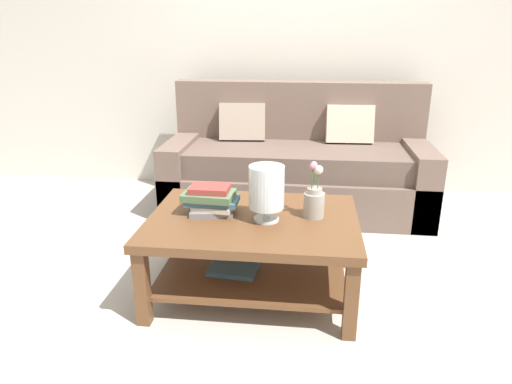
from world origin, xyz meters
TOP-DOWN VIEW (x-y plane):
  - ground_plane at (0.00, 0.00)m, footprint 10.00×10.00m
  - back_wall at (0.00, 1.65)m, footprint 6.40×0.12m
  - couch at (0.11, 1.01)m, footprint 2.19×0.90m
  - coffee_table at (-0.09, -0.44)m, footprint 1.19×0.88m
  - book_stack_main at (-0.34, -0.40)m, footprint 0.32×0.24m
  - glass_hurricane_vase at (-0.01, -0.47)m, footprint 0.20×0.20m
  - flower_pitcher at (0.25, -0.39)m, footprint 0.12×0.12m

SIDE VIEW (x-z plane):
  - ground_plane at x=0.00m, z-range 0.00..0.00m
  - coffee_table at x=-0.09m, z-range 0.11..0.59m
  - couch at x=0.11m, z-range -0.17..0.89m
  - book_stack_main at x=-0.34m, z-range 0.48..0.64m
  - flower_pitcher at x=0.25m, z-range 0.42..0.74m
  - glass_hurricane_vase at x=-0.01m, z-range 0.51..0.82m
  - back_wall at x=0.00m, z-range 0.00..2.70m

